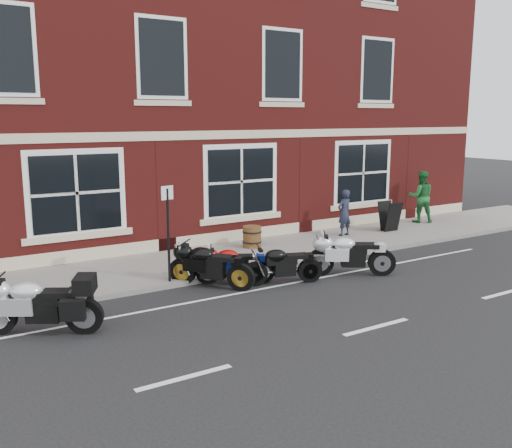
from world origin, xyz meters
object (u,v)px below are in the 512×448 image
(moto_naked_black, at_px, (281,264))
(pedestrian_left, at_px, (344,213))
(moto_sport_silver, at_px, (349,253))
(parking_sign, at_px, (168,227))
(a_board_sign, at_px, (390,216))
(moto_touring_silver, at_px, (37,302))
(barrel_planter, at_px, (252,237))
(pedestrian_right, at_px, (421,197))
(moto_sport_red, at_px, (234,264))
(moto_sport_black, at_px, (210,264))

(moto_naked_black, xyz_separation_m, pedestrian_left, (4.62, 3.06, 0.37))
(moto_sport_silver, bearing_deg, moto_naked_black, 114.99)
(moto_naked_black, relative_size, parking_sign, 0.83)
(a_board_sign, bearing_deg, moto_sport_silver, -145.00)
(moto_touring_silver, relative_size, barrel_planter, 3.20)
(moto_naked_black, distance_m, parking_sign, 2.79)
(moto_naked_black, relative_size, pedestrian_right, 0.99)
(moto_touring_silver, distance_m, moto_sport_red, 4.74)
(moto_sport_silver, relative_size, parking_sign, 0.85)
(moto_naked_black, bearing_deg, parking_sign, 81.07)
(moto_sport_red, bearing_deg, a_board_sign, -45.69)
(moto_sport_red, distance_m, moto_naked_black, 1.13)
(moto_touring_silver, height_order, moto_naked_black, moto_touring_silver)
(moto_touring_silver, xyz_separation_m, moto_naked_black, (5.57, 0.22, -0.11))
(moto_sport_black, relative_size, moto_sport_silver, 0.93)
(moto_touring_silver, relative_size, pedestrian_left, 1.34)
(a_board_sign, xyz_separation_m, barrel_planter, (-5.21, 0.43, -0.19))
(moto_sport_silver, bearing_deg, moto_sport_red, 105.04)
(moto_sport_black, bearing_deg, moto_naked_black, -60.46)
(moto_sport_silver, distance_m, moto_naked_black, 1.91)
(moto_naked_black, relative_size, a_board_sign, 1.86)
(moto_sport_black, bearing_deg, pedestrian_right, -21.98)
(moto_sport_black, xyz_separation_m, a_board_sign, (7.96, 2.15, 0.07))
(pedestrian_left, distance_m, pedestrian_right, 3.95)
(moto_touring_silver, relative_size, a_board_sign, 2.00)
(moto_sport_black, distance_m, barrel_planter, 3.78)
(moto_sport_red, height_order, barrel_planter, moto_sport_red)
(moto_naked_black, bearing_deg, moto_sport_black, 86.01)
(pedestrian_right, distance_m, parking_sign, 11.08)
(moto_touring_silver, xyz_separation_m, parking_sign, (3.25, 1.47, 0.82))
(moto_sport_silver, relative_size, a_board_sign, 1.92)
(parking_sign, bearing_deg, a_board_sign, -1.92)
(pedestrian_left, bearing_deg, moto_naked_black, 26.14)
(moto_touring_silver, distance_m, pedestrian_left, 10.71)
(moto_sport_silver, distance_m, barrel_planter, 3.59)
(moto_naked_black, xyz_separation_m, a_board_sign, (6.42, 2.81, 0.12))
(moto_sport_red, xyz_separation_m, pedestrian_right, (9.47, 2.74, 0.58))
(moto_touring_silver, bearing_deg, a_board_sign, -44.85)
(moto_sport_red, height_order, moto_sport_silver, moto_sport_silver)
(moto_touring_silver, bearing_deg, moto_sport_silver, -59.54)
(moto_sport_black, distance_m, pedestrian_left, 6.62)
(pedestrian_left, xyz_separation_m, barrel_planter, (-3.41, 0.18, -0.44))
(moto_sport_black, bearing_deg, moto_touring_silver, 155.34)
(a_board_sign, bearing_deg, pedestrian_left, 172.71)
(moto_sport_black, relative_size, parking_sign, 0.80)
(moto_sport_black, distance_m, parking_sign, 1.30)
(a_board_sign, bearing_deg, moto_touring_silver, -165.13)
(barrel_planter, relative_size, parking_sign, 0.28)
(parking_sign, bearing_deg, moto_touring_silver, -167.83)
(moto_sport_silver, xyz_separation_m, pedestrian_right, (6.67, 3.68, 0.49))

